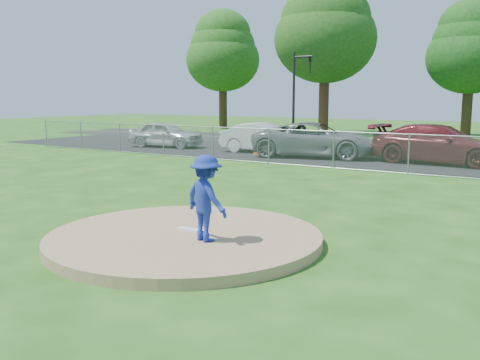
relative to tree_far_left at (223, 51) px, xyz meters
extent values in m
plane|color=#1B4B10|center=(22.00, -23.00, -7.06)|extent=(120.00, 120.00, 0.00)
cylinder|color=#967752|center=(22.00, -33.00, -6.96)|extent=(5.40, 5.40, 0.20)
cube|color=white|center=(22.00, -32.80, -6.84)|extent=(0.60, 0.15, 0.04)
cube|color=gray|center=(22.00, -21.00, -6.31)|extent=(40.00, 0.06, 1.50)
cube|color=black|center=(22.00, -16.50, -7.05)|extent=(50.00, 8.00, 0.01)
cube|color=black|center=(22.00, -9.00, -7.06)|extent=(60.00, 7.00, 0.01)
cylinder|color=#352513|center=(0.00, 0.00, -4.96)|extent=(0.74, 0.74, 4.20)
ellipsoid|color=#1B4E15|center=(0.00, 0.00, -0.84)|extent=(6.72, 6.72, 5.71)
ellipsoid|color=#1B4E15|center=(0.00, 0.00, 0.33)|extent=(5.91, 5.91, 5.03)
ellipsoid|color=#1B4E15|center=(0.00, 0.00, 1.51)|extent=(5.11, 5.11, 4.34)
cylinder|color=#3D2316|center=(11.00, -2.00, -4.61)|extent=(0.78, 0.78, 4.90)
ellipsoid|color=#1A4913|center=(11.00, -2.00, 0.19)|extent=(7.84, 7.84, 6.66)
ellipsoid|color=#1A4913|center=(11.00, -2.00, 1.56)|extent=(6.90, 6.90, 5.86)
ellipsoid|color=#1A4913|center=(11.00, -2.00, 2.94)|extent=(5.96, 5.96, 5.06)
cylinder|color=#322312|center=(21.00, 1.00, -5.13)|extent=(0.72, 0.72, 3.85)
ellipsoid|color=#124512|center=(21.00, 1.00, -1.36)|extent=(6.16, 6.16, 5.24)
ellipsoid|color=#124512|center=(21.00, 1.00, -0.28)|extent=(5.42, 5.42, 4.61)
ellipsoid|color=#124512|center=(21.00, 1.00, 0.79)|extent=(4.68, 4.68, 3.98)
cylinder|color=black|center=(13.00, -11.00, -4.26)|extent=(0.16, 0.16, 5.60)
cylinder|color=black|center=(13.60, -11.00, -1.76)|extent=(1.20, 0.12, 0.12)
imported|color=black|center=(14.08, -11.00, -2.26)|extent=(0.16, 0.20, 1.00)
imported|color=navy|center=(22.69, -33.21, -6.05)|extent=(1.17, 0.86, 1.61)
cone|color=#EB4D0C|center=(14.65, -18.08, -6.66)|extent=(0.40, 0.40, 0.78)
imported|color=#B9BABE|center=(8.17, -17.55, -6.31)|extent=(4.58, 2.48, 1.48)
imported|color=white|center=(14.56, -17.16, -6.28)|extent=(4.75, 1.97, 1.53)
imported|color=slate|center=(17.60, -17.60, -6.22)|extent=(6.43, 4.07, 1.65)
imported|color=#5B161C|center=(23.21, -17.05, -6.21)|extent=(5.94, 2.69, 1.69)
camera|label=1|loc=(28.50, -41.01, -4.21)|focal=40.00mm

